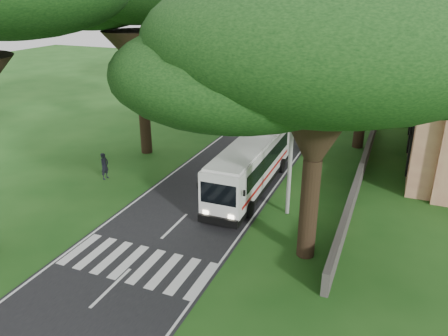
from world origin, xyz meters
The scene contains 13 objects.
ground centered at (0.00, 0.00, 0.00)m, with size 140.00×140.00×0.00m, color #184513.
road centered at (0.00, 25.00, 0.01)m, with size 8.00×120.00×0.04m, color black.
crosswalk centered at (0.00, -2.00, 0.00)m, with size 8.00×3.00×0.01m, color silver.
property_wall centered at (9.00, 24.00, 0.60)m, with size 0.35×50.00×1.20m, color #383533.
pole_near centered at (5.50, 6.00, 4.18)m, with size 1.60×0.24×8.00m.
pole_mid centered at (5.50, 26.00, 4.18)m, with size 1.60×0.24×8.00m.
pole_far centered at (5.50, 46.00, 4.18)m, with size 1.60×0.24×8.00m.
tree_r_near centered at (7.50, 2.00, 10.40)m, with size 15.24×15.24×13.71m.
tree_r_mida centered at (8.00, 20.00, 10.83)m, with size 14.42×14.42×13.99m.
coach_bus centered at (2.32, 8.46, 1.82)m, with size 2.83×11.49×3.38m.
distant_car_a centered at (-1.58, 38.14, 0.69)m, with size 1.56×3.89×1.32m, color silver.
distant_car_c centered at (1.00, 58.44, 0.69)m, with size 1.84×4.52×1.31m, color maroon.
pedestrian centered at (-7.78, 6.15, 0.96)m, with size 0.70×0.46×1.92m, color black.
Camera 1 is at (10.87, -17.02, 12.45)m, focal length 35.00 mm.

